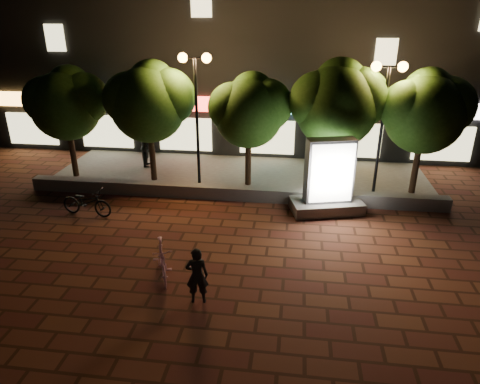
% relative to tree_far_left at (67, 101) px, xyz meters
% --- Properties ---
extents(ground, '(80.00, 80.00, 0.00)m').
position_rel_tree_far_left_xyz_m(ground, '(6.95, -5.46, -3.29)').
color(ground, '#562C1B').
rests_on(ground, ground).
extents(retaining_wall, '(16.00, 0.45, 0.50)m').
position_rel_tree_far_left_xyz_m(retaining_wall, '(6.95, -1.46, -3.04)').
color(retaining_wall, slate).
rests_on(retaining_wall, ground).
extents(sidewalk, '(16.00, 5.00, 0.08)m').
position_rel_tree_far_left_xyz_m(sidewalk, '(6.95, 1.04, -3.25)').
color(sidewalk, slate).
rests_on(sidewalk, ground).
extents(building_block, '(28.00, 8.12, 11.30)m').
position_rel_tree_far_left_xyz_m(building_block, '(6.94, 7.53, 1.70)').
color(building_block, black).
rests_on(building_block, ground).
extents(tree_far_left, '(3.36, 2.80, 4.63)m').
position_rel_tree_far_left_xyz_m(tree_far_left, '(0.00, 0.00, 0.00)').
color(tree_far_left, black).
rests_on(tree_far_left, sidewalk).
extents(tree_left, '(3.60, 3.00, 4.89)m').
position_rel_tree_far_left_xyz_m(tree_left, '(3.50, 0.00, 0.15)').
color(tree_left, black).
rests_on(tree_left, sidewalk).
extents(tree_mid, '(3.24, 2.70, 4.50)m').
position_rel_tree_far_left_xyz_m(tree_mid, '(7.50, -0.00, -0.08)').
color(tree_mid, black).
rests_on(tree_mid, sidewalk).
extents(tree_right, '(3.72, 3.10, 5.07)m').
position_rel_tree_far_left_xyz_m(tree_right, '(10.80, 0.00, 0.27)').
color(tree_right, black).
rests_on(tree_right, sidewalk).
extents(tree_far_right, '(3.48, 2.90, 4.76)m').
position_rel_tree_far_left_xyz_m(tree_far_right, '(14.00, 0.00, 0.08)').
color(tree_far_right, black).
rests_on(tree_far_right, sidewalk).
extents(street_lamp_left, '(1.26, 0.36, 5.18)m').
position_rel_tree_far_left_xyz_m(street_lamp_left, '(5.45, -0.26, 0.74)').
color(street_lamp_left, black).
rests_on(street_lamp_left, sidewalk).
extents(street_lamp_right, '(1.26, 0.36, 4.98)m').
position_rel_tree_far_left_xyz_m(street_lamp_right, '(12.45, -0.26, 0.60)').
color(street_lamp_right, black).
rests_on(street_lamp_right, sidewalk).
extents(ad_kiosk, '(2.73, 1.85, 2.70)m').
position_rel_tree_far_left_xyz_m(ad_kiosk, '(10.53, -2.10, -2.20)').
color(ad_kiosk, slate).
rests_on(ad_kiosk, ground).
extents(scooter_pink, '(1.12, 1.81, 1.05)m').
position_rel_tree_far_left_xyz_m(scooter_pink, '(5.91, -6.90, -2.77)').
color(scooter_pink, '#C47F9F').
rests_on(scooter_pink, ground).
extents(rider, '(0.60, 0.45, 1.52)m').
position_rel_tree_far_left_xyz_m(rider, '(7.09, -7.83, -2.53)').
color(rider, black).
rests_on(rider, ground).
extents(scooter_parked, '(1.97, 0.90, 1.00)m').
position_rel_tree_far_left_xyz_m(scooter_parked, '(2.14, -3.52, -2.79)').
color(scooter_parked, black).
rests_on(scooter_parked, ground).
extents(pedestrian, '(0.83, 0.98, 1.81)m').
position_rel_tree_far_left_xyz_m(pedestrian, '(2.68, 1.63, -2.31)').
color(pedestrian, black).
rests_on(pedestrian, sidewalk).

